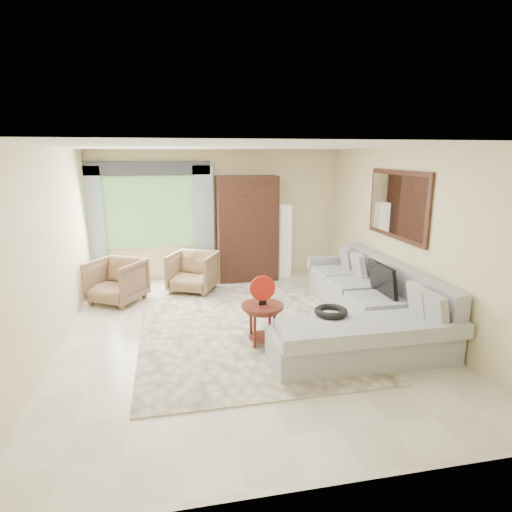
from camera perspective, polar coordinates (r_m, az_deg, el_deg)
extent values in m
plane|color=silver|center=(6.25, -1.63, -10.26)|extent=(6.00, 6.00, 0.00)
cube|color=beige|center=(6.42, -1.53, -9.47)|extent=(3.02, 4.02, 0.02)
cube|color=#A9ACB2|center=(7.20, 13.60, -5.67)|extent=(0.90, 2.40, 0.40)
cube|color=#A9ACB2|center=(5.58, 13.97, -11.46)|extent=(2.30, 0.80, 0.40)
cube|color=#A9ACB2|center=(6.89, 17.84, -2.90)|extent=(0.20, 3.20, 0.50)
cube|color=#A9ACB2|center=(8.24, 9.98, -0.82)|extent=(0.90, 0.16, 0.22)
cube|color=#A9ACB2|center=(5.09, 16.35, -10.50)|extent=(2.30, 0.10, 0.18)
cube|color=black|center=(6.54, 16.51, -3.01)|extent=(0.14, 0.74, 0.48)
torus|color=black|center=(5.60, 9.96, -7.31)|extent=(0.43, 0.43, 0.09)
cylinder|color=#431611|center=(5.70, 0.88, -6.70)|extent=(0.56, 0.56, 0.04)
cylinder|color=#431611|center=(5.81, 0.87, -9.40)|extent=(0.37, 0.37, 0.51)
cylinder|color=#B21B11|center=(5.62, 0.88, -4.32)|extent=(0.34, 0.04, 0.34)
imported|color=brown|center=(7.75, -18.10, -3.21)|extent=(1.12, 1.13, 0.76)
imported|color=olive|center=(8.05, -8.37, -2.12)|extent=(1.06, 1.07, 0.74)
imported|color=#999999|center=(8.58, -19.55, -2.36)|extent=(0.55, 0.48, 0.58)
cube|color=black|center=(8.62, -1.21, 3.68)|extent=(1.20, 0.55, 2.10)
cube|color=silver|center=(8.91, 3.80, 2.01)|extent=(0.24, 0.24, 1.50)
cube|color=#669E59|center=(8.69, -14.02, 5.70)|extent=(1.80, 0.04, 1.40)
cube|color=#9EB7CC|center=(8.74, -20.84, 3.60)|extent=(0.40, 0.08, 2.30)
cube|color=#9EB7CC|center=(8.65, -6.97, 4.29)|extent=(0.40, 0.08, 2.30)
cube|color=#1E232D|center=(8.55, -14.36, 11.29)|extent=(2.40, 0.12, 0.26)
cube|color=black|center=(6.95, 18.36, 6.48)|extent=(0.04, 1.70, 1.05)
cube|color=white|center=(6.94, 18.18, 6.48)|extent=(0.02, 1.54, 0.90)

